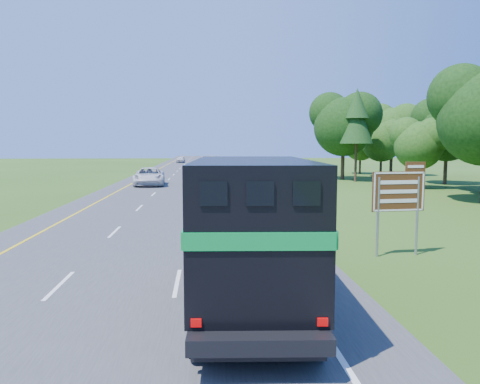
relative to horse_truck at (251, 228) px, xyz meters
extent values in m
cube|color=#38383A|center=(-3.96, 41.27, -2.16)|extent=(15.00, 260.00, 0.04)
cube|color=yellow|center=(-9.46, 41.27, -2.14)|extent=(0.15, 260.00, 0.01)
cube|color=white|center=(1.54, 41.27, -2.14)|extent=(0.15, 260.00, 0.01)
cylinder|color=black|center=(-0.97, 3.72, -1.52)|extent=(0.46, 1.26, 1.24)
cylinder|color=black|center=(1.39, 3.59, -1.52)|extent=(0.46, 1.26, 1.24)
cylinder|color=black|center=(-1.28, -1.67, -1.52)|extent=(0.46, 1.26, 1.24)
cylinder|color=black|center=(1.08, -1.80, -1.52)|extent=(0.46, 1.26, 1.24)
cylinder|color=black|center=(-1.35, -3.02, -1.52)|extent=(0.46, 1.26, 1.24)
cylinder|color=black|center=(1.00, -3.15, -1.52)|extent=(0.46, 1.26, 1.24)
cube|color=black|center=(0.00, 0.06, -1.39)|extent=(3.21, 9.14, 0.32)
cube|color=black|center=(0.20, 3.54, -0.16)|extent=(2.87, 2.18, 2.14)
cube|color=black|center=(0.26, 4.58, 0.40)|extent=(2.48, 0.21, 0.68)
cube|color=black|center=(-0.04, -0.73, 0.32)|extent=(3.18, 6.68, 3.09)
cube|color=#078633|center=(-0.23, -4.01, 0.47)|extent=(2.81, 0.20, 0.34)
cube|color=#078633|center=(-1.47, -0.65, 0.47)|extent=(0.41, 6.52, 0.34)
cube|color=#078633|center=(1.39, -0.81, 0.47)|extent=(0.41, 6.52, 0.34)
cube|color=black|center=(-1.07, -3.96, 1.36)|extent=(0.51, 0.07, 0.45)
cube|color=black|center=(-0.23, -4.01, 1.36)|extent=(0.51, 0.07, 0.45)
cube|color=black|center=(0.62, -4.05, 1.36)|extent=(0.51, 0.07, 0.45)
cube|color=black|center=(-0.22, -3.87, -1.81)|extent=(2.59, 0.28, 0.11)
cube|color=#B20505|center=(-1.41, -3.94, -1.06)|extent=(0.20, 0.06, 0.16)
cube|color=#B20505|center=(0.95, -4.07, -1.06)|extent=(0.20, 0.06, 0.16)
imported|color=silver|center=(-7.22, 38.50, -1.19)|extent=(3.63, 7.08, 1.91)
imported|color=silver|center=(-7.04, 101.43, -1.37)|extent=(2.16, 4.68, 1.55)
cylinder|color=gray|center=(5.55, 5.35, -0.60)|extent=(0.11, 0.11, 3.16)
cylinder|color=gray|center=(7.23, 5.52, -0.60)|extent=(0.11, 0.11, 3.16)
cube|color=#4F2811|center=(6.39, 5.44, 0.40)|extent=(2.21, 0.28, 1.58)
cube|color=#4F2811|center=(7.07, 5.51, 1.38)|extent=(0.84, 0.15, 0.38)
cube|color=white|center=(6.39, 5.40, 0.40)|extent=(2.10, 0.22, 1.52)
cube|color=orange|center=(4.52, 10.28, -1.62)|extent=(0.08, 0.04, 1.13)
cube|color=white|center=(4.52, 10.28, -1.31)|extent=(0.09, 0.05, 0.12)
camera|label=1|loc=(-1.22, -12.37, 2.24)|focal=35.00mm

